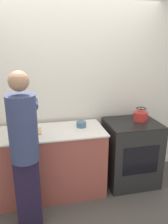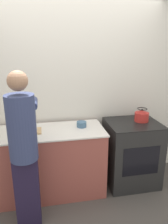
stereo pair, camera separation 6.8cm
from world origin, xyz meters
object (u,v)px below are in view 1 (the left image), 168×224
(oven, at_px, (131,152))
(kettle, at_px, (141,115))
(cutting_board, at_px, (27,132))
(bowl_prep, at_px, (81,124))
(knife, at_px, (27,132))
(person, at_px, (25,147))

(oven, height_order, kettle, kettle)
(cutting_board, bearing_deg, bowl_prep, 4.22)
(cutting_board, bearing_deg, knife, -55.68)
(person, distance_m, bowl_prep, 0.90)
(cutting_board, xyz_separation_m, knife, (0.01, -0.01, 0.01))
(oven, bearing_deg, kettle, 16.44)
(cutting_board, distance_m, bowl_prep, 0.70)
(cutting_board, bearing_deg, person, -90.46)
(oven, xyz_separation_m, kettle, (0.13, 0.04, 0.54))
(person, relative_size, bowl_prep, 13.37)
(cutting_board, bearing_deg, oven, 0.29)
(bowl_prep, bearing_deg, person, -141.62)
(cutting_board, xyz_separation_m, bowl_prep, (0.70, 0.05, 0.03))
(person, relative_size, cutting_board, 4.86)
(oven, distance_m, bowl_prep, 0.86)
(bowl_prep, bearing_deg, cutting_board, -175.78)
(oven, height_order, person, person)
(cutting_board, distance_m, knife, 0.02)
(knife, height_order, bowl_prep, bowl_prep)
(knife, distance_m, kettle, 1.54)
(oven, distance_m, cutting_board, 1.48)
(person, xyz_separation_m, knife, (0.01, 0.49, -0.03))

